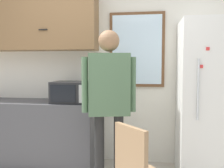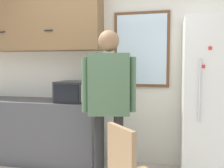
{
  "view_description": "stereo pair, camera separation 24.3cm",
  "coord_description": "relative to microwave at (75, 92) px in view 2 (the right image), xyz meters",
  "views": [
    {
      "loc": [
        0.63,
        -1.8,
        1.38
      ],
      "look_at": [
        0.23,
        0.95,
        1.17
      ],
      "focal_mm": 40.0,
      "sensor_mm": 36.0,
      "label": 1
    },
    {
      "loc": [
        0.87,
        -1.75,
        1.38
      ],
      "look_at": [
        0.23,
        0.95,
        1.17
      ],
      "focal_mm": 40.0,
      "sensor_mm": 36.0,
      "label": 2
    }
  ],
  "objects": [
    {
      "name": "refrigerator",
      "position": [
        1.75,
        -0.02,
        -0.07
      ],
      "size": [
        0.72,
        0.72,
        1.92
      ],
      "color": "white",
      "rests_on": "ground_plane"
    },
    {
      "name": "back_wall",
      "position": [
        0.38,
        0.37,
        0.32
      ],
      "size": [
        6.0,
        0.06,
        2.7
      ],
      "color": "silver",
      "rests_on": "ground_plane"
    },
    {
      "name": "window",
      "position": [
        0.85,
        0.33,
        0.57
      ],
      "size": [
        0.76,
        0.05,
        1.03
      ],
      "color": "brown"
    },
    {
      "name": "upper_cabinets",
      "position": [
        -0.75,
        0.17,
        0.94
      ],
      "size": [
        2.13,
        0.35,
        0.76
      ],
      "color": "olive"
    },
    {
      "name": "counter",
      "position": [
        -0.75,
        0.04,
        -0.58
      ],
      "size": [
        2.13,
        0.59,
        0.89
      ],
      "color": "#4C4C51",
      "rests_on": "ground_plane"
    },
    {
      "name": "person",
      "position": [
        0.58,
        -0.47,
        0.06
      ],
      "size": [
        0.59,
        0.31,
        1.76
      ],
      "rotation": [
        0.0,
        0.0,
        0.22
      ],
      "color": "black",
      "rests_on": "ground_plane"
    },
    {
      "name": "microwave",
      "position": [
        0.0,
        0.0,
        0.0
      ],
      "size": [
        0.47,
        0.43,
        0.28
      ],
      "color": "#232326",
      "rests_on": "counter"
    }
  ]
}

